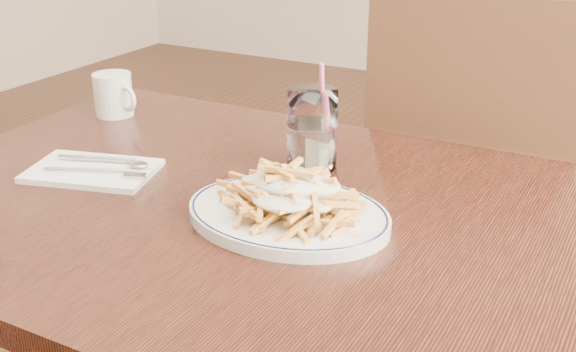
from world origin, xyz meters
The scene contains 8 objects.
table centered at (0.00, 0.00, 0.67)m, with size 1.20×0.80×0.75m.
chair_far centered at (0.15, 0.69, 0.56)m, with size 0.54×0.54×0.99m.
fries_plate centered at (0.06, -0.03, 0.76)m, with size 0.35×0.32×0.02m.
loaded_fries centered at (0.06, -0.03, 0.80)m, with size 0.24×0.21×0.06m.
napkin centered at (-0.31, -0.03, 0.76)m, with size 0.20×0.13×0.01m, color white.
cutlery centered at (-0.31, -0.03, 0.76)m, with size 0.19×0.13×0.01m.
water_glass centered at (0.00, 0.17, 0.81)m, with size 0.08×0.08×0.18m.
coffee_mug centered at (-0.48, 0.23, 0.79)m, with size 0.11×0.08×0.09m.
Camera 1 is at (0.50, -0.84, 1.21)m, focal length 45.00 mm.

